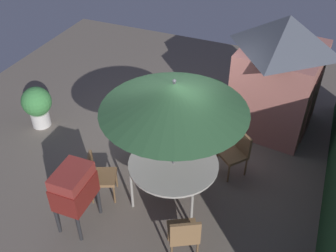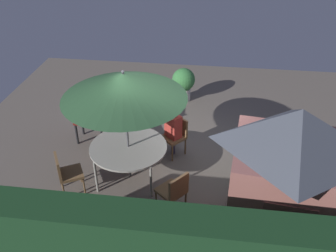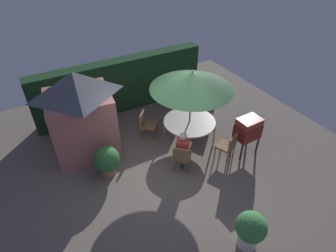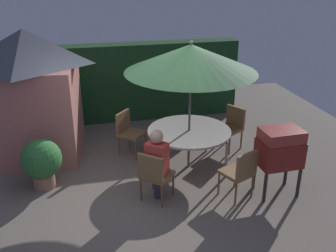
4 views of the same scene
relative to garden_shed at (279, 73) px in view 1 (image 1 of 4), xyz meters
name	(u,v)px [view 1 (image 1 of 4)]	position (x,y,z in m)	size (l,w,h in m)	color
ground_plane	(163,150)	(1.83, -1.90, -1.32)	(11.00, 11.00, 0.00)	#6B6056
garden_shed	(279,73)	(0.00, 0.00, 0.00)	(2.03, 1.88, 2.58)	#B26B60
patio_table	(173,165)	(2.89, -1.24, -0.58)	(1.59, 1.59, 0.79)	#B2ADA3
patio_umbrella	(174,97)	(2.89, -1.24, 0.84)	(2.37, 2.37, 2.47)	#4C4C51
bbq_grill	(74,187)	(4.10, -2.47, -0.47)	(0.71, 0.52, 1.20)	maroon
chair_near_shed	(144,132)	(2.02, -2.23, -0.80)	(0.65, 0.65, 0.90)	olive
chair_far_side	(98,174)	(3.42, -2.47, -0.80)	(0.61, 0.61, 0.90)	olive
chair_toward_hedge	(184,234)	(4.02, -0.61, -0.80)	(0.63, 0.63, 0.90)	olive
chair_toward_house	(237,151)	(1.85, -0.35, -0.80)	(0.65, 0.65, 0.90)	olive
potted_plant_by_shed	(213,96)	(0.18, -1.35, -0.80)	(0.71, 0.71, 0.91)	#936651
potted_plant_by_grill	(37,105)	(2.08, -4.83, -0.76)	(0.66, 0.66, 0.97)	silver
person_in_red	(146,124)	(2.07, -2.16, -0.54)	(0.41, 0.41, 1.26)	#CC3D33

